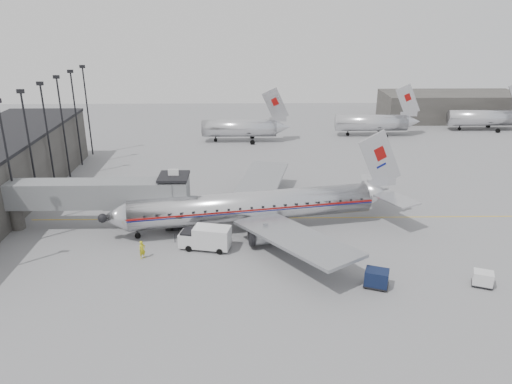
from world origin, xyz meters
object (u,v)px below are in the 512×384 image
airliner (258,206)px  baggage_cart_white (483,278)px  ramp_worker (142,250)px  baggage_cart_navy (377,278)px  service_van (206,237)px

airliner → baggage_cart_white: airliner is taller
ramp_worker → airliner: bearing=-10.6°
airliner → baggage_cart_navy: (10.76, -13.24, -1.88)m
airliner → ramp_worker: (-12.15, -7.24, -1.83)m
baggage_cart_white → ramp_worker: 33.47m
baggage_cart_navy → ramp_worker: ramp_worker is taller
airliner → service_van: airliner is taller
baggage_cart_white → airliner: bearing=169.4°
service_van → baggage_cart_white: size_ratio=2.57×
baggage_cart_white → baggage_cart_navy: bearing=-158.1°
airliner → service_van: (-5.73, -5.23, -1.46)m
baggage_cart_navy → baggage_cart_white: (10.02, 0.00, -0.15)m
baggage_cart_white → ramp_worker: ramp_worker is taller
service_van → baggage_cart_navy: 18.34m
airliner → service_van: size_ratio=6.07×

